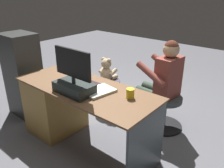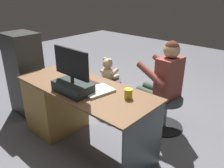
{
  "view_description": "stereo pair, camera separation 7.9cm",
  "coord_description": "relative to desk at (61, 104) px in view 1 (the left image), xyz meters",
  "views": [
    {
      "loc": [
        -1.62,
        1.88,
        1.69
      ],
      "look_at": [
        -0.02,
        -0.02,
        0.62
      ],
      "focal_mm": 37.04,
      "sensor_mm": 36.0,
      "label": 1
    },
    {
      "loc": [
        -1.68,
        1.82,
        1.69
      ],
      "look_at": [
        -0.02,
        -0.02,
        0.62
      ],
      "focal_mm": 37.04,
      "sensor_mm": 36.0,
      "label": 2
    }
  ],
  "objects": [
    {
      "name": "equipment_rack",
      "position": [
        0.75,
        0.02,
        0.18
      ],
      "size": [
        0.44,
        0.36,
        1.13
      ],
      "primitive_type": "cube",
      "color": "#292B2A",
      "rests_on": "ground_plane"
    },
    {
      "name": "visitor_chair",
      "position": [
        -0.92,
        -0.9,
        -0.13
      ],
      "size": [
        0.46,
        0.46,
        0.43
      ],
      "color": "black",
      "rests_on": "ground_plane"
    },
    {
      "name": "cup",
      "position": [
        -0.94,
        -0.1,
        0.39
      ],
      "size": [
        0.08,
        0.08,
        0.09
      ],
      "primitive_type": "cylinder",
      "color": "yellow",
      "rests_on": "desk"
    },
    {
      "name": "notebook_binder",
      "position": [
        -0.64,
        -0.0,
        0.35
      ],
      "size": [
        0.27,
        0.33,
        0.02
      ],
      "primitive_type": "cube",
      "rotation": [
        0.0,
        0.0,
        -0.17
      ],
      "color": "silver",
      "rests_on": "desk"
    },
    {
      "name": "person",
      "position": [
        -0.84,
        -0.89,
        0.27
      ],
      "size": [
        0.55,
        0.51,
        1.13
      ],
      "color": "brown",
      "rests_on": "ground_plane"
    },
    {
      "name": "computer_mouse",
      "position": [
        -0.15,
        -0.08,
        0.36
      ],
      "size": [
        0.06,
        0.1,
        0.04
      ],
      "primitive_type": "ellipsoid",
      "color": "black",
      "rests_on": "desk"
    },
    {
      "name": "ground_plane",
      "position": [
        -0.44,
        -0.4,
        -0.38
      ],
      "size": [
        10.0,
        10.0,
        0.0
      ],
      "primitive_type": "plane",
      "color": "slate"
    },
    {
      "name": "teddy_bear",
      "position": [
        -0.02,
        -0.83,
        0.2
      ],
      "size": [
        0.24,
        0.24,
        0.34
      ],
      "color": "#CDB48E",
      "rests_on": "office_chair_teddy"
    },
    {
      "name": "monitor",
      "position": [
        -0.46,
        0.16,
        0.46
      ],
      "size": [
        0.46,
        0.23,
        0.44
      ],
      "color": "black",
      "rests_on": "desk"
    },
    {
      "name": "keyboard",
      "position": [
        -0.43,
        -0.08,
        0.35
      ],
      "size": [
        0.42,
        0.14,
        0.02
      ],
      "primitive_type": "cube",
      "color": "black",
      "rests_on": "desk"
    },
    {
      "name": "desk",
      "position": [
        0.0,
        0.0,
        0.0
      ],
      "size": [
        1.59,
        0.65,
        0.72
      ],
      "color": "brown",
      "rests_on": "ground_plane"
    },
    {
      "name": "tv_remote",
      "position": [
        -0.23,
        -0.04,
        0.35
      ],
      "size": [
        0.09,
        0.16,
        0.02
      ],
      "primitive_type": "cube",
      "rotation": [
        0.0,
        0.0,
        -0.34
      ],
      "color": "black",
      "rests_on": "desk"
    },
    {
      "name": "office_chair_teddy",
      "position": [
        -0.02,
        -0.82,
        -0.13
      ],
      "size": [
        0.48,
        0.48,
        0.43
      ],
      "color": "black",
      "rests_on": "ground_plane"
    }
  ]
}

